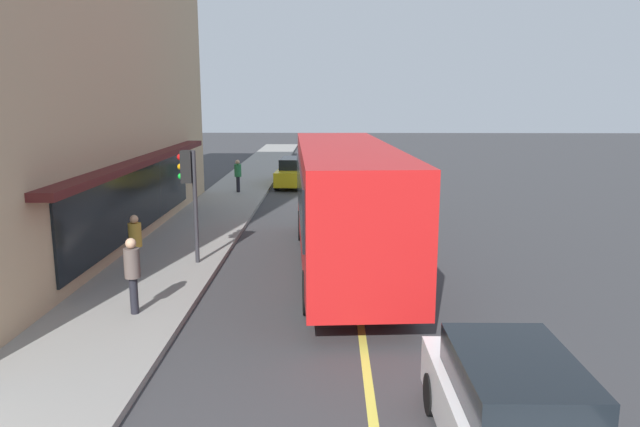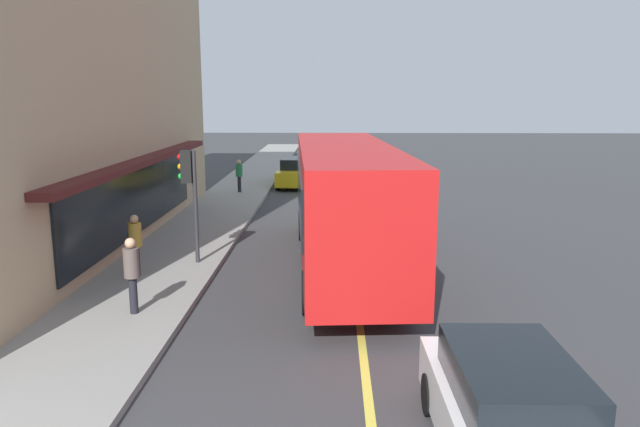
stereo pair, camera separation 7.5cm
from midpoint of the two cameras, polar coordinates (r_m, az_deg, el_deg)
ground at (r=18.83m, az=3.13°, el=-3.77°), size 120.00×120.00×0.00m
sidewalk at (r=19.38m, az=-12.92°, el=-3.38°), size 80.00×3.08×0.15m
lane_centre_stripe at (r=18.83m, az=3.13°, el=-3.76°), size 36.00×0.16×0.01m
bus at (r=16.75m, az=2.56°, el=1.31°), size 11.27×3.24×3.50m
traffic_light at (r=17.16m, az=-12.22°, el=3.15°), size 0.30×0.52×3.20m
car_white at (r=8.63m, az=18.12°, el=-17.93°), size 4.32×1.89×1.52m
car_yellow at (r=32.45m, az=-2.17°, el=3.92°), size 4.37×2.01×1.52m
pedestrian_waiting at (r=16.50m, az=-17.01°, el=-2.37°), size 0.34×0.34×1.64m
pedestrian_at_corner at (r=29.74m, az=-7.62°, el=3.85°), size 0.34×0.34×1.59m
pedestrian_by_curb at (r=13.66m, az=-17.30°, el=-5.00°), size 0.34×0.34×1.70m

